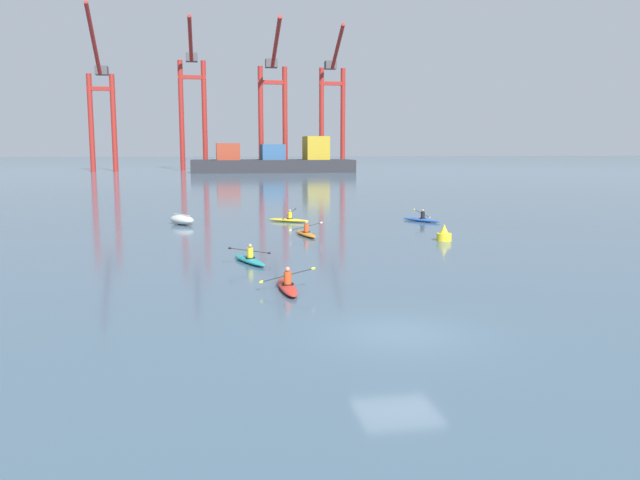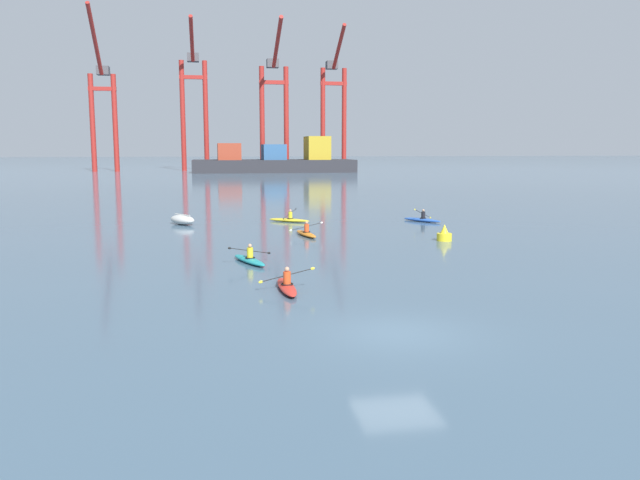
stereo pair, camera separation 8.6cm
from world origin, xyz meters
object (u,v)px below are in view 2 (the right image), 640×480
kayak_yellow (289,220)px  capsized_dinghy (182,220)px  gantry_crane_west_mid (194,98)px  gantry_crane_east_mid (274,99)px  gantry_crane_east (334,101)px  kayak_teal (249,259)px  channel_buoy (444,235)px  kayak_blue (422,219)px  gantry_crane_west (102,101)px  kayak_orange (306,233)px  container_barge (275,161)px  kayak_red (287,286)px

kayak_yellow → capsized_dinghy: bearing=-177.4°
gantry_crane_west_mid → gantry_crane_east_mid: 20.08m
gantry_crane_east → kayak_teal: size_ratio=10.03×
gantry_crane_east_mid → channel_buoy: (-1.91, -118.46, -16.68)m
channel_buoy → kayak_blue: kayak_blue is taller
capsized_dinghy → gantry_crane_west: bearing=101.3°
kayak_orange → kayak_blue: bearing=32.9°
gantry_crane_west → kayak_orange: size_ratio=10.32×
container_barge → kayak_blue: 101.01m
capsized_dinghy → gantry_crane_west_mid: bearing=90.6°
gantry_crane_west → capsized_dinghy: (21.88, -109.94, -15.89)m
gantry_crane_west → gantry_crane_east_mid: gantry_crane_west is taller
channel_buoy → kayak_blue: size_ratio=0.32×
gantry_crane_east → channel_buoy: size_ratio=34.13×
channel_buoy → kayak_blue: 10.09m
kayak_orange → gantry_crane_east_mid: bearing=85.1°
gantry_crane_west_mid → kayak_yellow: gantry_crane_west_mid is taller
container_barge → kayak_blue: size_ratio=11.67×
capsized_dinghy → kayak_orange: kayak_orange is taller
kayak_orange → kayak_yellow: bearing=90.6°
gantry_crane_west → channel_buoy: gantry_crane_west is taller
kayak_orange → kayak_blue: (9.86, 6.38, 0.00)m
gantry_crane_west → kayak_red: bearing=-78.6°
container_barge → kayak_red: container_barge is taller
gantry_crane_west_mid → capsized_dinghy: size_ratio=12.62×
channel_buoy → kayak_teal: channel_buoy is taller
container_barge → kayak_yellow: (-9.19, -99.42, -2.33)m
gantry_crane_west_mid → channel_buoy: size_ratio=34.80×
gantry_crane_east_mid → kayak_teal: (-13.95, -123.99, -16.87)m
gantry_crane_east → kayak_red: 142.14m
gantry_crane_west_mid → kayak_red: size_ratio=10.20×
kayak_teal → kayak_red: 6.40m
gantry_crane_east_mid → kayak_orange: size_ratio=9.61×
gantry_crane_east → kayak_blue: bearing=-97.8°
gantry_crane_east → capsized_dinghy: bearing=-106.3°
gantry_crane_east_mid → gantry_crane_west: bearing=176.3°
channel_buoy → kayak_yellow: channel_buoy is taller
container_barge → kayak_orange: (-9.10, -107.36, -2.33)m
kayak_blue → kayak_teal: bearing=-132.3°
gantry_crane_west → gantry_crane_west_mid: size_ratio=1.02×
kayak_red → gantry_crane_east_mid: bearing=84.4°
gantry_crane_west → gantry_crane_east: 55.83m
gantry_crane_west_mid → channel_buoy: (17.00, -125.17, -17.22)m
gantry_crane_west → gantry_crane_east_mid: bearing=-3.7°
kayak_blue → gantry_crane_east: bearing=82.2°
gantry_crane_east_mid → kayak_yellow: bearing=-95.3°
gantry_crane_east_mid → kayak_yellow: gantry_crane_east_mid is taller
gantry_crane_west_mid → kayak_yellow: bearing=-85.5°
channel_buoy → kayak_orange: size_ratio=0.29×
gantry_crane_west_mid → kayak_red: (6.03, -137.02, -17.41)m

